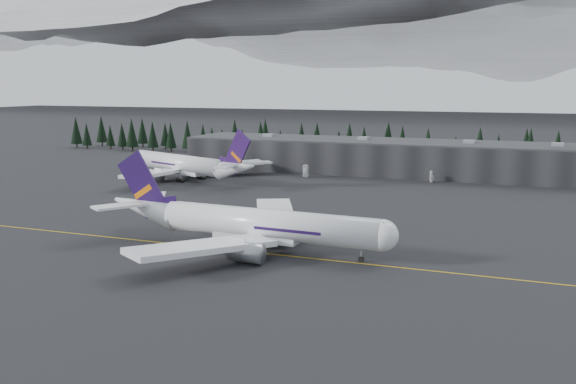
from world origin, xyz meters
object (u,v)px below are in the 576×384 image
at_px(jet_parked, 189,165).
at_px(terminal, 388,157).
at_px(jet_main, 245,223).
at_px(gse_vehicle_b, 432,181).
at_px(gse_vehicle_a, 306,176).

bearing_deg(jet_parked, terminal, -121.94).
xyz_separation_m(terminal, jet_parked, (-61.80, -45.13, -0.75)).
height_order(jet_main, jet_parked, jet_parked).
xyz_separation_m(terminal, gse_vehicle_b, (19.87, -18.57, -5.58)).
height_order(jet_parked, gse_vehicle_a, jet_parked).
bearing_deg(terminal, jet_main, -90.88).
distance_m(terminal, jet_parked, 76.52).
relative_size(jet_main, gse_vehicle_a, 13.52).
height_order(terminal, jet_main, jet_main).
bearing_deg(gse_vehicle_b, jet_parked, -103.86).
bearing_deg(gse_vehicle_a, jet_main, -73.77).
bearing_deg(jet_main, gse_vehicle_b, 80.95).
distance_m(jet_main, gse_vehicle_a, 103.79).
distance_m(terminal, gse_vehicle_b, 27.76).
xyz_separation_m(jet_parked, gse_vehicle_a, (36.77, 21.47, -4.87)).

